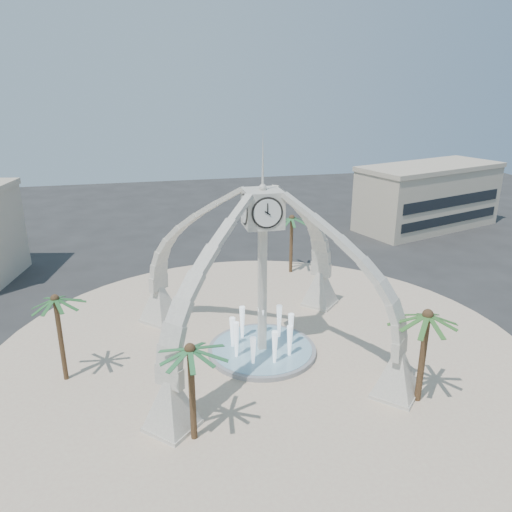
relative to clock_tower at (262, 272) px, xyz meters
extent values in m
plane|color=#282828|center=(0.00, 0.00, -6.49)|extent=(140.00, 140.00, 0.00)
cylinder|color=beige|center=(0.00, 0.00, -6.46)|extent=(40.00, 40.00, 0.06)
cube|color=beige|center=(0.00, 0.00, -1.59)|extent=(0.55, 0.55, 9.80)
cube|color=beige|center=(0.00, 0.00, 4.56)|extent=(2.50, 2.50, 2.50)
cone|color=beige|center=(0.00, 0.00, 7.81)|extent=(0.20, 0.20, 4.00)
cylinder|color=white|center=(0.00, -1.29, 4.56)|extent=(1.84, 0.04, 1.84)
pyramid|color=beige|center=(7.07, 7.07, -4.89)|extent=(3.80, 3.80, 3.20)
pyramid|color=beige|center=(-7.07, 7.07, -4.89)|extent=(3.80, 3.80, 3.20)
pyramid|color=beige|center=(-7.07, -7.07, -4.89)|extent=(3.80, 3.80, 3.20)
pyramid|color=beige|center=(7.07, -7.07, -4.89)|extent=(3.80, 3.80, 3.20)
cylinder|color=gray|center=(0.00, 0.00, -6.29)|extent=(8.00, 8.00, 0.40)
cylinder|color=#82AFC2|center=(0.00, 0.00, -6.07)|extent=(7.40, 7.40, 0.04)
cone|color=white|center=(0.00, 0.00, -4.47)|extent=(0.60, 0.60, 3.20)
cube|color=#BCA992|center=(30.00, 28.00, -2.49)|extent=(21.49, 13.79, 8.00)
cube|color=#BCA992|center=(30.00, 28.00, 1.81)|extent=(21.87, 14.17, 0.60)
cylinder|color=brown|center=(8.21, -7.87, -3.43)|extent=(0.40, 0.40, 6.12)
cylinder|color=brown|center=(-13.74, -0.42, -3.43)|extent=(0.32, 0.32, 6.12)
cylinder|color=brown|center=(6.85, 15.47, -3.46)|extent=(0.35, 0.35, 6.06)
cylinder|color=brown|center=(-5.94, -8.27, -3.55)|extent=(0.36, 0.36, 5.87)
camera|label=1|loc=(-7.73, -31.65, 12.63)|focal=35.00mm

